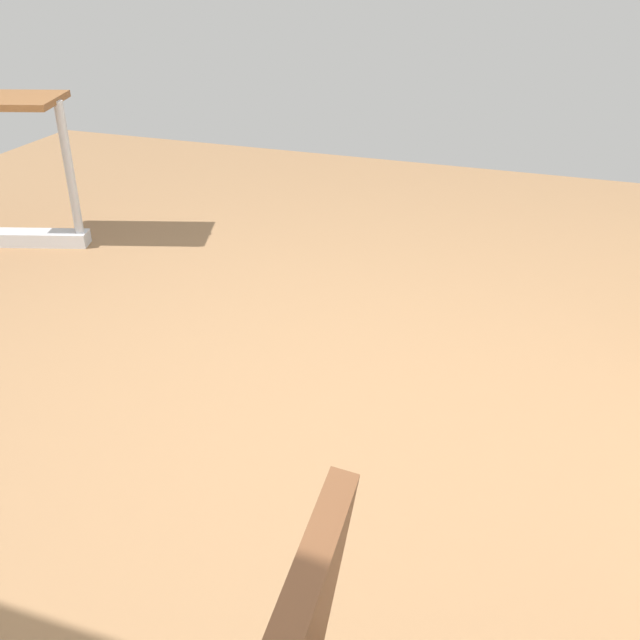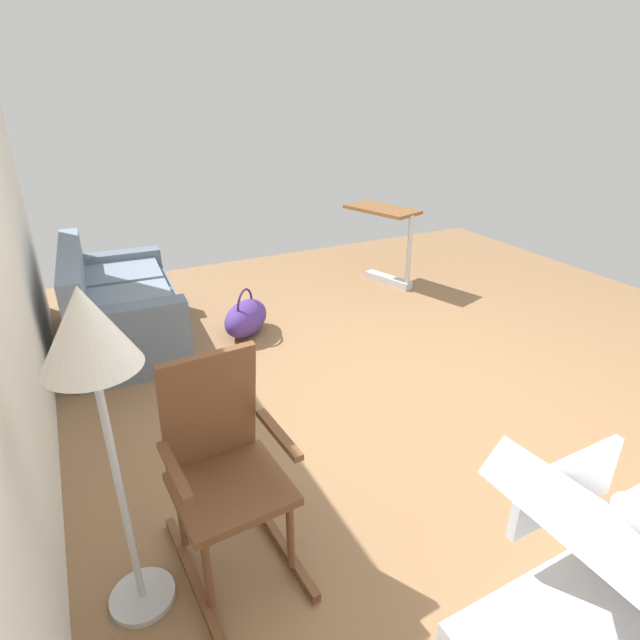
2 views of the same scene
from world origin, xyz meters
TOP-DOWN VIEW (x-y plane):
  - ground_plane at (0.00, 0.00)m, footprint 7.09×7.09m
  - couch at (1.84, 1.71)m, footprint 1.64×0.93m
  - rocking_chair at (-0.75, 1.58)m, footprint 0.79×0.53m
  - floor_lamp at (-0.82, 2.01)m, footprint 0.34×0.34m
  - overbed_table at (2.04, -1.14)m, footprint 0.88×0.62m
  - duffel_bag at (1.49, 0.71)m, footprint 0.62×0.62m

SIDE VIEW (x-z plane):
  - ground_plane at x=0.00m, z-range 0.00..0.00m
  - duffel_bag at x=1.49m, z-range -0.06..0.37m
  - couch at x=1.84m, z-range -0.12..0.73m
  - rocking_chair at x=-0.75m, z-range -0.02..1.03m
  - overbed_table at x=2.04m, z-range 0.11..0.95m
  - floor_lamp at x=-0.82m, z-range 0.49..1.97m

